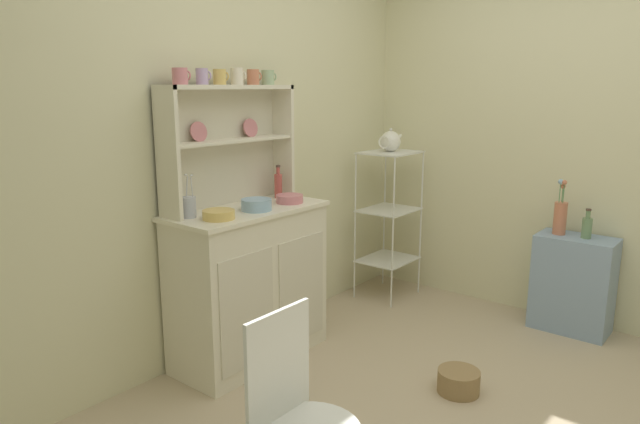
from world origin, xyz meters
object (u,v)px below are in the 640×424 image
hutch_cabinet (249,283)px  floor_basket (459,381)px  jam_bottle (278,185)px  flower_vase (560,216)px  wire_chair (296,408)px  bakers_rack (389,207)px  cup_rose_0 (180,76)px  utensil_jar (189,207)px  hutch_shelf_unit (225,136)px  bowl_mixing_large (219,215)px  porcelain_teapot (390,141)px  side_shelf_blue (573,284)px  oil_bottle (587,227)px

hutch_cabinet → floor_basket: hutch_cabinet is taller
jam_bottle → flower_vase: jam_bottle is taller
wire_chair → jam_bottle: (1.25, 1.24, 0.47)m
hutch_cabinet → bakers_rack: bakers_rack is taller
cup_rose_0 → utensil_jar: cup_rose_0 is taller
hutch_shelf_unit → bowl_mixing_large: bearing=-139.6°
hutch_shelf_unit → bowl_mixing_large: 0.52m
porcelain_teapot → side_shelf_blue: bearing=-80.6°
bakers_rack → porcelain_teapot: size_ratio=4.62×
bakers_rack → jam_bottle: bearing=171.4°
flower_vase → oil_bottle: flower_vase is taller
wire_chair → floor_basket: bearing=-26.9°
cup_rose_0 → utensil_jar: (-0.02, -0.04, -0.67)m
bakers_rack → oil_bottle: size_ratio=5.80×
cup_rose_0 → hutch_shelf_unit: bearing=7.0°
hutch_shelf_unit → floor_basket: bearing=-73.1°
side_shelf_blue → jam_bottle: (-1.26, 1.46, 0.67)m
bakers_rack → oil_bottle: bearing=-81.0°
hutch_cabinet → oil_bottle: (1.61, -1.42, 0.25)m
jam_bottle → porcelain_teapot: (1.04, -0.16, 0.20)m
bakers_rack → oil_bottle: 1.36m
side_shelf_blue → utensil_jar: bearing=143.6°
hutch_cabinet → bowl_mixing_large: bowl_mixing_large is taller
bakers_rack → flower_vase: size_ratio=3.06×
bakers_rack → cup_rose_0: bearing=173.6°
side_shelf_blue → porcelain_teapot: (-0.22, 1.30, 0.87)m
jam_bottle → flower_vase: size_ratio=0.56×
cup_rose_0 → flower_vase: bearing=-35.3°
bakers_rack → wire_chair: bakers_rack is taller
porcelain_teapot → utensil_jar: bearing=175.1°
cup_rose_0 → bowl_mixing_large: bearing=-75.7°
bowl_mixing_large → jam_bottle: 0.65m
hutch_shelf_unit → cup_rose_0: 0.47m
bakers_rack → porcelain_teapot: bearing=180.0°
jam_bottle → oil_bottle: jam_bottle is taller
jam_bottle → bowl_mixing_large: bearing=-165.8°
oil_bottle → floor_basket: bearing=167.6°
side_shelf_blue → wire_chair: (-2.51, 0.22, 0.20)m
hutch_cabinet → utensil_jar: utensil_jar is taller
oil_bottle → hutch_cabinet: bearing=138.6°
bakers_rack → floor_basket: bakers_rack is taller
bowl_mixing_large → flower_vase: size_ratio=0.46×
bowl_mixing_large → porcelain_teapot: porcelain_teapot is taller
jam_bottle → porcelain_teapot: bearing=-8.6°
flower_vase → hutch_cabinet: bearing=142.2°
side_shelf_blue → flower_vase: size_ratio=1.74×
hutch_cabinet → porcelain_teapot: bearing=-2.9°
hutch_cabinet → bowl_mixing_large: size_ratio=5.64×
hutch_shelf_unit → bowl_mixing_large: (-0.28, -0.24, -0.38)m
wire_chair → porcelain_teapot: size_ratio=3.52×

